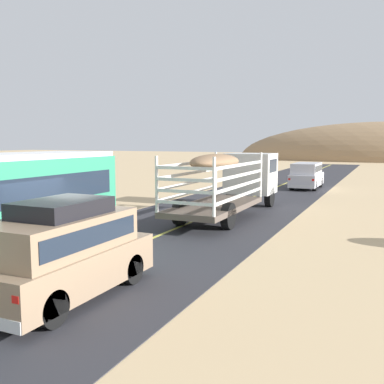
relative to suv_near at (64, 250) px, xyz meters
name	(u,v)px	position (x,y,z in m)	size (l,w,h in m)	color
ground_plane	(71,272)	(-1.25, 1.68, -1.15)	(240.00, 240.00, 0.00)	tan
road_surface	(71,272)	(-1.25, 1.68, -1.14)	(8.00, 120.00, 0.02)	#2D2D33
road_centre_line	(71,271)	(-1.25, 1.68, -1.13)	(0.16, 117.60, 0.00)	#D8CC4C
suv_near	(64,250)	(0.00, 0.00, 0.00)	(1.90, 4.62, 2.29)	#8C7259
livestock_truck	(238,177)	(-0.32, 13.42, 0.64)	(2.53, 9.70, 3.02)	silver
car_far	(307,174)	(1.03, 25.62, -0.06)	(1.90, 4.62, 1.93)	silver
distant_hill	(383,161)	(5.72, 78.77, -1.15)	(54.28, 19.00, 14.07)	#957553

